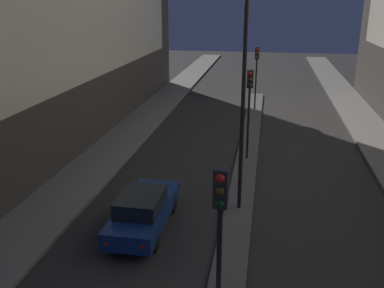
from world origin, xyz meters
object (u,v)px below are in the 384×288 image
at_px(traffic_light_near, 220,222).
at_px(traffic_light_far, 257,64).
at_px(street_lamp, 245,56).
at_px(car_left_lane, 143,210).
at_px(traffic_light_mid, 249,95).

relative_size(traffic_light_near, traffic_light_far, 1.00).
height_order(street_lamp, car_left_lane, street_lamp).
distance_m(traffic_light_mid, car_left_lane, 9.08).
relative_size(traffic_light_near, street_lamp, 0.49).
relative_size(traffic_light_mid, street_lamp, 0.49).
xyz_separation_m(traffic_light_mid, street_lamp, (0.00, -5.78, 2.70)).
bearing_deg(traffic_light_near, traffic_light_far, 90.00).
distance_m(traffic_light_near, traffic_light_mid, 13.35).
relative_size(traffic_light_near, car_left_lane, 1.01).
distance_m(traffic_light_mid, street_lamp, 6.38).
xyz_separation_m(traffic_light_near, traffic_light_mid, (0.00, 13.35, 0.00)).
height_order(traffic_light_mid, car_left_lane, traffic_light_mid).
distance_m(traffic_light_far, car_left_lane, 19.43).
height_order(traffic_light_far, car_left_lane, traffic_light_far).
bearing_deg(traffic_light_far, car_left_lane, -100.31).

